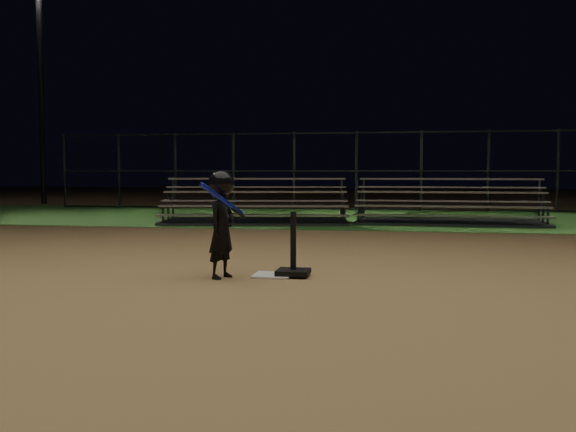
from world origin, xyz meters
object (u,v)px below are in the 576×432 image
object	(u,v)px
child_batter	(222,221)
light_pole_left	(40,72)
batting_tee	(293,263)
home_plate	(273,275)
bleacher_right	(450,214)
bleacher_left	(255,214)

from	to	relation	value
child_batter	light_pole_left	distance (m)	19.49
batting_tee	light_pole_left	xyz separation A→B (m)	(-12.24, 14.92, 4.79)
home_plate	batting_tee	world-z (taller)	batting_tee
home_plate	bleacher_right	distance (m)	8.70
light_pole_left	batting_tee	bearing A→B (deg)	-50.63
home_plate	batting_tee	bearing A→B (deg)	5.56
bleacher_left	light_pole_left	xyz separation A→B (m)	(-9.98, 7.29, 4.72)
home_plate	child_batter	xyz separation A→B (m)	(-0.56, -0.24, 0.66)
bleacher_left	bleacher_right	distance (m)	4.64
home_plate	light_pole_left	distance (m)	19.79
bleacher_right	home_plate	bearing A→B (deg)	-105.39
home_plate	bleacher_left	distance (m)	7.92
bleacher_right	light_pole_left	distance (m)	16.70
child_batter	light_pole_left	size ratio (longest dim) A/B	0.15
bleacher_right	light_pole_left	size ratio (longest dim) A/B	0.54
home_plate	child_batter	size ratio (longest dim) A/B	0.36
home_plate	batting_tee	size ratio (longest dim) A/B	0.60
home_plate	bleacher_right	xyz separation A→B (m)	(2.58, 8.31, 0.21)
home_plate	batting_tee	xyz separation A→B (m)	(0.24, 0.02, 0.15)
bleacher_left	light_pole_left	world-z (taller)	light_pole_left
child_batter	batting_tee	bearing A→B (deg)	-52.37
batting_tee	child_batter	world-z (taller)	child_batter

